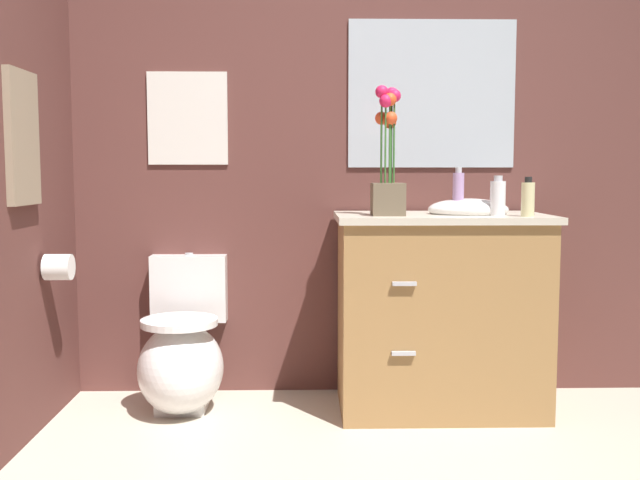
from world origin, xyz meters
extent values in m
cube|color=brown|center=(0.20, 1.80, 1.25)|extent=(4.18, 0.05, 2.50)
ellipsoid|color=white|center=(-0.79, 1.45, 0.20)|extent=(0.38, 0.48, 0.40)
cube|color=white|center=(-0.79, 1.50, 0.09)|extent=(0.22, 0.26, 0.18)
cube|color=white|center=(-0.79, 1.74, 0.52)|extent=(0.36, 0.13, 0.32)
cylinder|color=white|center=(-0.79, 1.43, 0.42)|extent=(0.34, 0.34, 0.03)
cylinder|color=#B7B7BC|center=(-0.79, 1.74, 0.68)|extent=(0.04, 0.04, 0.02)
cube|color=#9E7242|center=(0.38, 1.47, 0.43)|extent=(0.90, 0.52, 0.86)
cube|color=beige|center=(0.38, 1.47, 0.88)|extent=(0.94, 0.56, 0.03)
ellipsoid|color=white|center=(0.50, 1.47, 0.91)|extent=(0.36, 0.26, 0.10)
cylinder|color=#B7B7BC|center=(0.50, 1.63, 0.98)|extent=(0.02, 0.02, 0.18)
cube|color=#B7B7BC|center=(0.18, 1.20, 0.62)|extent=(0.10, 0.02, 0.02)
cube|color=#B7B7BC|center=(0.18, 1.20, 0.33)|extent=(0.10, 0.02, 0.02)
cube|color=brown|center=(0.13, 1.38, 0.96)|extent=(0.14, 0.14, 0.14)
cylinder|color=#386B2D|center=(0.15, 1.38, 1.22)|extent=(0.01, 0.01, 0.37)
sphere|color=#E01E51|center=(0.15, 1.38, 1.40)|extent=(0.06, 0.06, 0.06)
cylinder|color=#386B2D|center=(0.14, 1.39, 1.22)|extent=(0.01, 0.01, 0.38)
sphere|color=#E01E51|center=(0.14, 1.39, 1.41)|extent=(0.06, 0.06, 0.06)
cylinder|color=#386B2D|center=(0.14, 1.41, 1.16)|extent=(0.01, 0.01, 0.26)
sphere|color=#EA4C23|center=(0.14, 1.41, 1.29)|extent=(0.06, 0.06, 0.06)
cylinder|color=#386B2D|center=(0.10, 1.40, 1.17)|extent=(0.01, 0.01, 0.28)
sphere|color=#EA4C23|center=(0.10, 1.40, 1.31)|extent=(0.06, 0.06, 0.06)
cylinder|color=#386B2D|center=(0.09, 1.37, 1.22)|extent=(0.01, 0.01, 0.39)
sphere|color=#E01E51|center=(0.09, 1.37, 1.42)|extent=(0.06, 0.06, 0.06)
cylinder|color=#386B2D|center=(0.11, 1.35, 1.20)|extent=(0.01, 0.01, 0.35)
sphere|color=#E01E51|center=(0.11, 1.35, 1.38)|extent=(0.06, 0.06, 0.06)
cylinder|color=#386B2D|center=(0.13, 1.36, 1.21)|extent=(0.01, 0.01, 0.35)
sphere|color=#EA4C23|center=(0.13, 1.36, 1.39)|extent=(0.06, 0.06, 0.06)
cylinder|color=#386B2D|center=(0.13, 1.37, 1.17)|extent=(0.01, 0.01, 0.28)
sphere|color=#EA4C23|center=(0.13, 1.37, 1.31)|extent=(0.06, 0.06, 0.06)
cylinder|color=white|center=(0.60, 1.36, 0.97)|extent=(0.07, 0.07, 0.15)
cylinder|color=#B7B7BC|center=(0.60, 1.36, 1.05)|extent=(0.04, 0.04, 0.02)
cylinder|color=#B28CBF|center=(0.44, 1.44, 0.98)|extent=(0.05, 0.05, 0.18)
cylinder|color=#B7B7BC|center=(0.44, 1.44, 1.09)|extent=(0.03, 0.03, 0.02)
cylinder|color=beige|center=(0.71, 1.29, 0.96)|extent=(0.06, 0.06, 0.14)
cylinder|color=black|center=(0.71, 1.29, 1.05)|extent=(0.03, 0.03, 0.02)
cube|color=silver|center=(-0.79, 1.77, 1.33)|extent=(0.38, 0.01, 0.44)
cube|color=#B2BCC6|center=(0.38, 1.77, 1.45)|extent=(0.80, 0.01, 0.70)
cube|color=gray|center=(-1.33, 1.10, 1.21)|extent=(0.03, 0.28, 0.52)
cylinder|color=white|center=(-1.27, 1.30, 0.68)|extent=(0.11, 0.11, 0.11)
camera|label=1|loc=(-0.24, -1.79, 1.08)|focal=41.28mm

